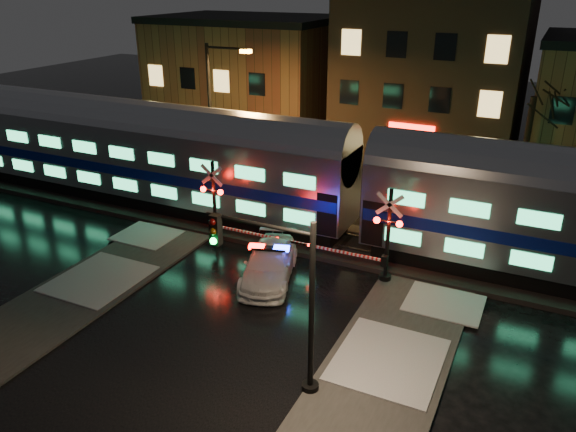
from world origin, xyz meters
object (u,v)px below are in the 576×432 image
object	(u,v)px
crossing_signal_left	(220,213)
traffic_light	(283,301)
crossing_signal_right	(379,244)
police_car	(269,264)
streetlight	(214,109)

from	to	relation	value
crossing_signal_left	traffic_light	size ratio (longest dim) A/B	1.02
crossing_signal_left	traffic_light	world-z (taller)	traffic_light
crossing_signal_right	crossing_signal_left	world-z (taller)	crossing_signal_right
police_car	crossing_signal_right	bearing A→B (deg)	6.43
crossing_signal_left	streetlight	bearing A→B (deg)	123.27
police_car	streetlight	xyz separation A→B (m)	(-8.02, 8.57, 4.37)
crossing_signal_left	streetlight	size ratio (longest dim) A/B	0.69
crossing_signal_right	crossing_signal_left	size ratio (longest dim) A/B	1.00
crossing_signal_right	crossing_signal_left	bearing A→B (deg)	-180.00
streetlight	traffic_light	bearing A→B (deg)	-51.34
crossing_signal_left	streetlight	world-z (taller)	streetlight
traffic_light	streetlight	world-z (taller)	streetlight
crossing_signal_right	traffic_light	world-z (taller)	traffic_light
crossing_signal_left	streetlight	xyz separation A→B (m)	(-4.39, 6.69, 3.32)
crossing_signal_left	crossing_signal_right	bearing A→B (deg)	0.00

